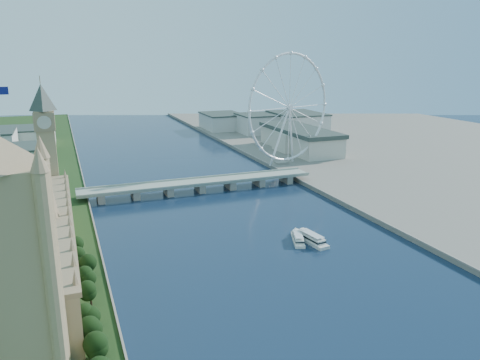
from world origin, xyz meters
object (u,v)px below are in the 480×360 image
tour_boat_far (298,242)px  london_eye (289,108)px  tour_boat_near (311,243)px  victoria_tower (17,267)px

tour_boat_far → london_eye: bearing=85.5°
london_eye → tour_boat_near: (-84.55, -203.15, -67.52)m
tour_boat_far → tour_boat_near: bearing=-12.1°
victoria_tower → tour_boat_near: bearing=29.6°
tour_boat_near → london_eye: bearing=58.7°
victoria_tower → tour_boat_near: size_ratio=3.44×
london_eye → tour_boat_near: london_eye is taller
victoria_tower → london_eye: bearing=49.6°
victoria_tower → london_eye: 393.99m
london_eye → tour_boat_far: bearing=-114.9°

